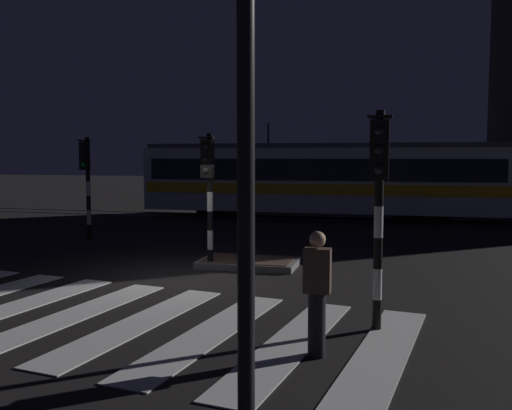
% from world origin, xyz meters
% --- Properties ---
extents(ground_plane, '(120.00, 120.00, 0.00)m').
position_xyz_m(ground_plane, '(0.00, 0.00, 0.00)').
color(ground_plane, black).
extents(rail_near, '(80.00, 0.12, 0.03)m').
position_xyz_m(rail_near, '(0.00, 12.07, 0.01)').
color(rail_near, '#59595E').
rests_on(rail_near, ground).
extents(rail_far, '(80.00, 0.12, 0.03)m').
position_xyz_m(rail_far, '(0.00, 13.51, 0.01)').
color(rail_far, '#59595E').
rests_on(rail_far, ground).
extents(crosswalk_zebra, '(10.34, 5.92, 0.02)m').
position_xyz_m(crosswalk_zebra, '(0.00, -3.27, 0.01)').
color(crosswalk_zebra, silver).
rests_on(crosswalk_zebra, ground).
extents(traffic_island, '(2.39, 1.44, 0.18)m').
position_xyz_m(traffic_island, '(1.13, 1.72, 0.09)').
color(traffic_island, slate).
rests_on(traffic_island, ground).
extents(traffic_light_median_centre, '(0.36, 0.42, 3.25)m').
position_xyz_m(traffic_light_median_centre, '(0.30, 1.14, 2.14)').
color(traffic_light_median_centre, black).
rests_on(traffic_light_median_centre, ground).
extents(traffic_light_corner_near_right, '(0.36, 0.42, 3.40)m').
position_xyz_m(traffic_light_corner_near_right, '(4.38, -2.85, 2.24)').
color(traffic_light_corner_near_right, black).
rests_on(traffic_light_corner_near_right, ground).
extents(traffic_light_corner_far_left, '(0.36, 0.42, 3.32)m').
position_xyz_m(traffic_light_corner_far_left, '(-5.12, 4.79, 2.19)').
color(traffic_light_corner_far_left, black).
rests_on(traffic_light_corner_far_left, ground).
extents(tram, '(15.56, 2.58, 4.15)m').
position_xyz_m(tram, '(1.38, 12.79, 1.75)').
color(tram, silver).
rests_on(tram, ground).
extents(pedestrian_waiting_at_kerb, '(0.36, 0.24, 1.71)m').
position_xyz_m(pedestrian_waiting_at_kerb, '(3.64, -4.15, 0.88)').
color(pedestrian_waiting_at_kerb, black).
rests_on(pedestrian_waiting_at_kerb, ground).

